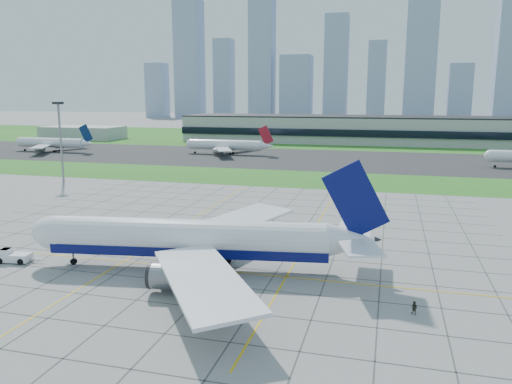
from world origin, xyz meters
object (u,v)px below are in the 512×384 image
at_px(distant_jet_0, 52,143).
at_px(distant_jet_1, 227,145).
at_px(light_mast, 60,132).
at_px(crew_far, 414,308).
at_px(pushback_tug, 13,256).
at_px(airliner, 191,240).

bearing_deg(distant_jet_0, distant_jet_1, 7.54).
xyz_separation_m(light_mast, distant_jet_1, (27.41, 86.47, -11.69)).
xyz_separation_m(crew_far, distant_jet_1, (-79.02, 162.33, 3.61)).
relative_size(crew_far, distant_jet_1, 0.04).
relative_size(light_mast, crew_far, 14.64).
distance_m(crew_far, distant_jet_1, 180.58).
bearing_deg(pushback_tug, airliner, -0.26).
distance_m(crew_far, distant_jet_0, 224.75).
height_order(light_mast, distant_jet_1, light_mast).
bearing_deg(pushback_tug, light_mast, 111.95).
xyz_separation_m(airliner, distant_jet_1, (-45.25, 153.97, -0.48)).
xyz_separation_m(airliner, pushback_tug, (-30.51, -4.38, -3.98)).
relative_size(airliner, distant_jet_1, 1.36).
height_order(light_mast, airliner, light_mast).
relative_size(distant_jet_0, distant_jet_1, 1.00).
bearing_deg(distant_jet_1, distant_jet_0, -172.46).
relative_size(crew_far, distant_jet_0, 0.04).
bearing_deg(crew_far, airliner, -158.65).
xyz_separation_m(pushback_tug, crew_far, (64.28, -3.98, -0.12)).
distance_m(pushback_tug, distant_jet_0, 178.98).
height_order(light_mast, crew_far, light_mast).
height_order(pushback_tug, distant_jet_0, distant_jet_0).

